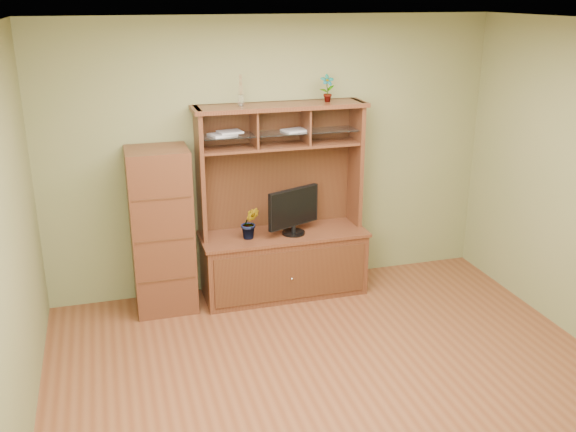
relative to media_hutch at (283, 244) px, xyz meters
name	(u,v)px	position (x,y,z in m)	size (l,w,h in m)	color
room	(346,223)	(-0.02, -1.73, 0.83)	(4.54, 4.04, 2.74)	brown
media_hutch	(283,244)	(0.00, 0.00, 0.00)	(1.66, 0.61, 1.90)	#3F1E12
monitor	(294,210)	(0.09, -0.08, 0.37)	(0.55, 0.26, 0.46)	black
orchid_plant	(250,223)	(-0.35, -0.08, 0.29)	(0.17, 0.14, 0.32)	#295F20
top_plant	(327,88)	(0.46, 0.08, 1.51)	(0.14, 0.09, 0.26)	#2E6623
reed_diffuser	(241,94)	(-0.37, 0.08, 1.49)	(0.06, 0.06, 0.29)	silver
magazines	(249,132)	(-0.31, 0.08, 1.13)	(0.97, 0.24, 0.04)	silver
side_cabinet	(162,231)	(-1.18, 0.00, 0.26)	(0.56, 0.51, 1.57)	#3F1E12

